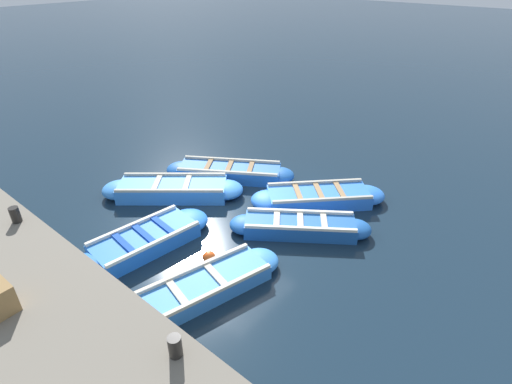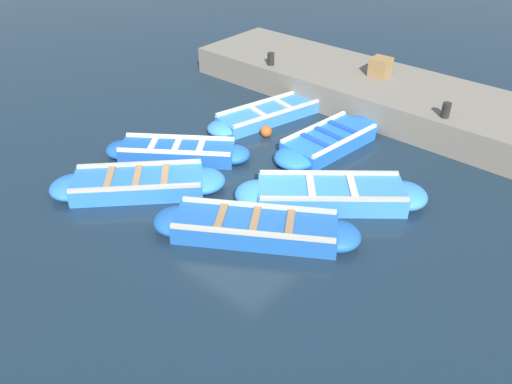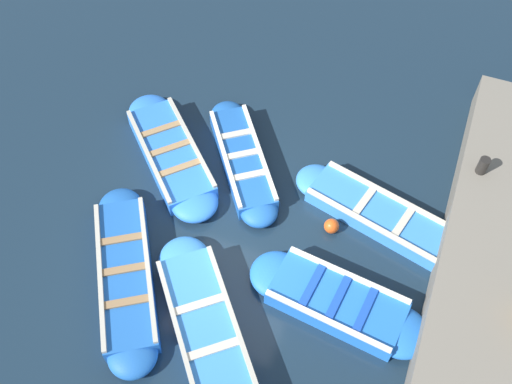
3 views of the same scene
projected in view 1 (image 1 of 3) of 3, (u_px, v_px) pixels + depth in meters
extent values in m
plane|color=#162838|center=(234.00, 215.00, 10.18)|extent=(120.00, 120.00, 0.00)
cube|color=#3884E0|center=(173.00, 190.00, 10.92)|extent=(2.63, 2.87, 0.40)
ellipsoid|color=#3884E0|center=(120.00, 190.00, 10.92)|extent=(1.32, 1.33, 0.40)
ellipsoid|color=#3884E0|center=(226.00, 190.00, 10.92)|extent=(1.32, 1.33, 0.40)
cube|color=#B2AD9E|center=(169.00, 191.00, 10.40)|extent=(1.88, 2.23, 0.07)
cube|color=#B2AD9E|center=(175.00, 174.00, 11.20)|extent=(1.88, 2.23, 0.07)
cube|color=beige|center=(157.00, 183.00, 10.81)|extent=(0.77, 0.68, 0.04)
cube|color=beige|center=(187.00, 183.00, 10.81)|extent=(0.77, 0.68, 0.04)
cube|color=blue|center=(318.00, 197.00, 10.61)|extent=(2.60, 2.57, 0.35)
ellipsoid|color=blue|center=(269.00, 200.00, 10.49)|extent=(1.32, 1.32, 0.35)
ellipsoid|color=blue|center=(367.00, 195.00, 10.72)|extent=(1.32, 1.32, 0.35)
cube|color=#B2AD9E|center=(323.00, 200.00, 10.10)|extent=(1.92, 1.87, 0.07)
cube|color=#B2AD9E|center=(315.00, 182.00, 10.90)|extent=(1.92, 1.87, 0.07)
cube|color=#9E7A51|center=(298.00, 192.00, 10.46)|extent=(0.71, 0.73, 0.04)
cube|color=#9E7A51|center=(319.00, 191.00, 10.51)|extent=(0.71, 0.73, 0.04)
cube|color=#9E7A51|center=(340.00, 190.00, 10.56)|extent=(0.71, 0.73, 0.04)
cube|color=#1E59AD|center=(230.00, 172.00, 11.85)|extent=(2.36, 3.00, 0.37)
ellipsoid|color=#1E59AD|center=(181.00, 169.00, 12.02)|extent=(1.17, 1.18, 0.37)
ellipsoid|color=#1E59AD|center=(279.00, 175.00, 11.68)|extent=(1.17, 1.18, 0.37)
cube|color=#B2AD9E|center=(227.00, 172.00, 11.38)|extent=(1.63, 2.50, 0.07)
cube|color=#B2AD9E|center=(232.00, 160.00, 12.09)|extent=(1.63, 2.50, 0.07)
cube|color=olive|center=(208.00, 165.00, 11.82)|extent=(0.75, 0.55, 0.04)
cube|color=olive|center=(229.00, 166.00, 11.74)|extent=(0.75, 0.55, 0.04)
cube|color=olive|center=(251.00, 167.00, 11.67)|extent=(0.75, 0.55, 0.04)
cube|color=blue|center=(145.00, 241.00, 8.97)|extent=(2.41, 1.30, 0.35)
ellipsoid|color=blue|center=(96.00, 264.00, 8.28)|extent=(1.09, 1.06, 0.35)
ellipsoid|color=blue|center=(188.00, 221.00, 9.65)|extent=(1.09, 1.06, 0.35)
cube|color=silver|center=(155.00, 243.00, 8.56)|extent=(2.25, 0.34, 0.07)
cube|color=silver|center=(133.00, 224.00, 9.16)|extent=(2.25, 0.34, 0.07)
cube|color=#1947B7|center=(124.00, 243.00, 8.58)|extent=(0.25, 0.92, 0.04)
cube|color=#1947B7|center=(144.00, 234.00, 8.87)|extent=(0.25, 0.92, 0.04)
cube|color=#1947B7|center=(163.00, 225.00, 9.16)|extent=(0.25, 0.92, 0.04)
cube|color=#1E59AD|center=(300.00, 227.00, 9.45)|extent=(2.16, 2.57, 0.34)
ellipsoid|color=#1E59AD|center=(245.00, 224.00, 9.53)|extent=(1.03, 1.03, 0.34)
ellipsoid|color=#1E59AD|center=(355.00, 229.00, 9.37)|extent=(1.03, 1.03, 0.34)
cube|color=silver|center=(301.00, 228.00, 9.04)|extent=(1.56, 2.11, 0.07)
cube|color=silver|center=(300.00, 211.00, 9.65)|extent=(1.56, 2.11, 0.07)
cube|color=beige|center=(277.00, 219.00, 9.39)|extent=(0.65, 0.52, 0.04)
cube|color=beige|center=(300.00, 220.00, 9.36)|extent=(0.65, 0.52, 0.04)
cube|color=beige|center=(324.00, 221.00, 9.32)|extent=(0.65, 0.52, 0.04)
cube|color=#3884E0|center=(198.00, 290.00, 7.66)|extent=(3.04, 1.58, 0.31)
ellipsoid|color=#3884E0|center=(124.00, 325.00, 6.93)|extent=(1.02, 1.00, 0.31)
ellipsoid|color=#3884E0|center=(259.00, 261.00, 8.39)|extent=(1.02, 1.00, 0.31)
cube|color=beige|center=(207.00, 295.00, 7.28)|extent=(2.78, 0.79, 0.07)
cube|color=beige|center=(187.00, 271.00, 7.85)|extent=(2.78, 0.79, 0.07)
cube|color=beige|center=(177.00, 293.00, 7.36)|extent=(0.33, 0.79, 0.04)
cube|color=beige|center=(216.00, 275.00, 7.78)|extent=(0.33, 0.79, 0.04)
cube|color=slate|center=(24.00, 327.00, 6.60)|extent=(2.91, 10.51, 0.78)
cylinder|color=black|center=(15.00, 215.00, 8.49)|extent=(0.20, 0.20, 0.35)
cylinder|color=black|center=(175.00, 346.00, 5.60)|extent=(0.20, 0.20, 0.35)
sphere|color=#E05119|center=(209.00, 258.00, 8.52)|extent=(0.29, 0.29, 0.29)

